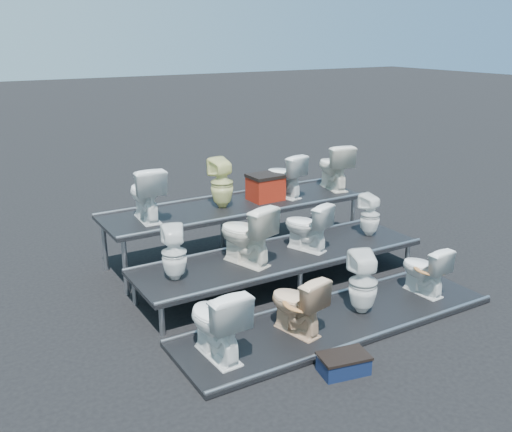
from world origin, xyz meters
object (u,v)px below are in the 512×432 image
toilet_9 (222,183)px  toilet_4 (174,253)px  step_stool (344,365)px  toilet_0 (216,321)px  toilet_3 (424,269)px  toilet_5 (246,234)px  toilet_7 (370,215)px  toilet_1 (297,303)px  toilet_2 (363,282)px  toilet_10 (284,175)px  red_crate (266,189)px  toilet_8 (146,193)px  toilet_11 (334,166)px  toilet_6 (307,226)px

toilet_9 → toilet_4: bearing=40.4°
step_stool → toilet_0: bearing=150.5°
toilet_4 → toilet_9: bearing=-119.7°
toilet_0 → toilet_4: 1.34m
toilet_3 → toilet_5: toilet_5 is taller
toilet_0 → toilet_9: toilet_9 is taller
toilet_7 → step_stool: toilet_7 is taller
toilet_1 → step_stool: size_ratio=1.45×
toilet_2 → toilet_7: bearing=-114.6°
toilet_1 → toilet_10: (1.52, 2.60, 0.79)m
toilet_4 → red_crate: bearing=-132.4°
toilet_3 → toilet_8: size_ratio=0.87×
toilet_0 → toilet_9: 3.06m
red_crate → toilet_4: bearing=-150.2°
toilet_4 → toilet_0: bearing=103.1°
toilet_3 → red_crate: size_ratio=1.33×
toilet_11 → red_crate: (-1.37, -0.00, -0.21)m
toilet_1 → toilet_4: 1.67m
toilet_4 → toilet_11: bearing=-143.3°
toilet_5 → toilet_10: 1.99m
toilet_0 → toilet_6: (2.10, 1.30, 0.33)m
toilet_2 → toilet_11: toilet_11 is taller
toilet_3 → toilet_11: 2.77m
toilet_2 → toilet_1: bearing=18.8°
toilet_8 → toilet_11: toilet_8 is taller
toilet_11 → toilet_2: bearing=70.2°
red_crate → toilet_8: bearing=178.5°
toilet_7 → toilet_10: (-0.71, 1.30, 0.44)m
toilet_9 → step_stool: 3.69m
toilet_8 → toilet_0: bearing=89.1°
toilet_8 → step_stool: (0.84, -3.49, -1.16)m
toilet_3 → toilet_5: size_ratio=0.82×
toilet_0 → toilet_10: toilet_10 is taller
toilet_2 → toilet_4: bearing=-14.5°
step_stool → red_crate: bearing=82.4°
toilet_3 → toilet_9: size_ratio=0.89×
toilet_10 → toilet_0: bearing=32.1°
step_stool → toilet_6: bearing=75.1°
toilet_0 → toilet_8: 2.72m
toilet_11 → toilet_10: bearing=10.7°
toilet_1 → toilet_3: (2.07, 0.00, -0.02)m
toilet_2 → toilet_11: 3.12m
toilet_2 → toilet_8: (-1.84, 2.60, 0.80)m
toilet_8 → toilet_9: (1.22, 0.00, -0.01)m
toilet_1 → toilet_8: (-0.84, 2.60, 0.83)m
toilet_8 → toilet_9: toilet_8 is taller
toilet_10 → toilet_3: bearing=88.7°
toilet_3 → toilet_9: bearing=-60.9°
toilet_3 → toilet_5: 2.44m
toilet_3 → toilet_8: bearing=-45.8°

